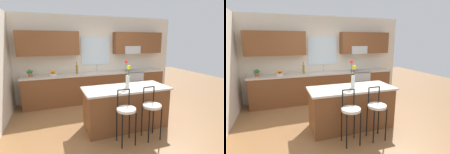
# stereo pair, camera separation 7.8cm
# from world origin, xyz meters

# --- Properties ---
(ground_plane) EXTENTS (14.00, 14.00, 0.00)m
(ground_plane) POSITION_xyz_m (0.00, 0.00, 0.00)
(ground_plane) COLOR olive
(back_wall_assembly) EXTENTS (5.60, 0.50, 2.70)m
(back_wall_assembly) POSITION_xyz_m (0.02, 1.99, 1.51)
(back_wall_assembly) COLOR beige
(back_wall_assembly) RESTS_ON ground
(counter_run) EXTENTS (4.56, 0.64, 0.92)m
(counter_run) POSITION_xyz_m (-0.00, 1.70, 0.47)
(counter_run) COLOR brown
(counter_run) RESTS_ON ground
(sink_faucet) EXTENTS (0.02, 0.13, 0.23)m
(sink_faucet) POSITION_xyz_m (-0.01, 1.84, 1.06)
(sink_faucet) COLOR #B7BABC
(sink_faucet) RESTS_ON counter_run
(oven_range) EXTENTS (0.60, 0.64, 0.92)m
(oven_range) POSITION_xyz_m (1.18, 1.68, 0.46)
(oven_range) COLOR #B7BABC
(oven_range) RESTS_ON ground
(kitchen_island) EXTENTS (1.89, 0.81, 0.92)m
(kitchen_island) POSITION_xyz_m (0.09, -0.24, 0.46)
(kitchen_island) COLOR brown
(kitchen_island) RESTS_ON ground
(bar_stool_near) EXTENTS (0.36, 0.36, 1.04)m
(bar_stool_near) POSITION_xyz_m (-0.19, -0.86, 0.64)
(bar_stool_near) COLOR black
(bar_stool_near) RESTS_ON ground
(bar_stool_middle) EXTENTS (0.36, 0.36, 1.04)m
(bar_stool_middle) POSITION_xyz_m (0.36, -0.86, 0.64)
(bar_stool_middle) COLOR black
(bar_stool_middle) RESTS_ON ground
(flower_vase) EXTENTS (0.15, 0.09, 0.61)m
(flower_vase) POSITION_xyz_m (0.12, -0.24, 1.17)
(flower_vase) COLOR silver
(flower_vase) RESTS_ON kitchen_island
(fruit_bowl_oranges) EXTENTS (0.24, 0.24, 0.16)m
(fruit_bowl_oranges) POSITION_xyz_m (-1.40, 1.70, 0.97)
(fruit_bowl_oranges) COLOR silver
(fruit_bowl_oranges) RESTS_ON counter_run
(bottle_olive_oil) EXTENTS (0.06, 0.06, 0.36)m
(bottle_olive_oil) POSITION_xyz_m (-0.69, 1.70, 1.07)
(bottle_olive_oil) COLOR olive
(bottle_olive_oil) RESTS_ON counter_run
(potted_plant_small) EXTENTS (0.17, 0.11, 0.21)m
(potted_plant_small) POSITION_xyz_m (-2.01, 1.70, 1.03)
(potted_plant_small) COLOR #9E5B3D
(potted_plant_small) RESTS_ON counter_run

